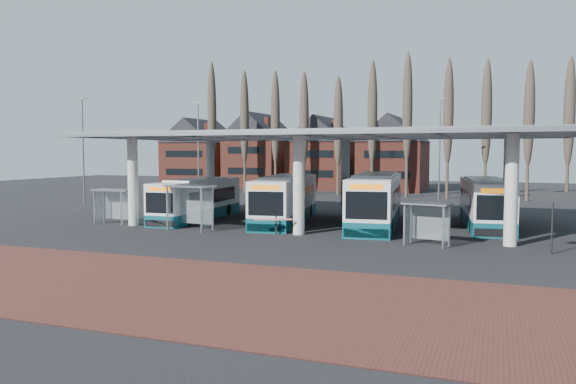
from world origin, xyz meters
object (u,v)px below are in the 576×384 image
at_px(bus_0, 198,200).
at_px(shelter_1, 191,197).
at_px(bus_2, 376,201).
at_px(shelter_2, 428,214).
at_px(bus_1, 286,200).
at_px(bus_3, 485,203).
at_px(shelter_0, 113,199).

bearing_deg(bus_0, shelter_1, -67.20).
xyz_separation_m(bus_2, shelter_2, (4.27, -7.17, -0.00)).
relative_size(bus_1, shelter_2, 4.53).
height_order(shelter_1, shelter_2, shelter_1).
bearing_deg(bus_1, bus_3, 2.16).
xyz_separation_m(bus_3, shelter_0, (-24.31, -8.02, 0.23)).
xyz_separation_m(shelter_0, shelter_1, (6.65, -0.74, 0.34)).
relative_size(shelter_0, shelter_2, 0.97).
distance_m(shelter_0, shelter_1, 6.70).
bearing_deg(bus_1, shelter_0, -162.51).
bearing_deg(bus_2, bus_1, 174.92).
bearing_deg(shelter_1, bus_2, 37.29).
relative_size(bus_0, bus_2, 0.85).
bearing_deg(bus_1, bus_2, -7.31).
xyz_separation_m(bus_3, shelter_2, (-2.68, -9.62, 0.14)).
xyz_separation_m(bus_0, bus_3, (20.24, 3.45, 0.10)).
distance_m(bus_0, bus_1, 6.82).
relative_size(bus_3, shelter_1, 3.63).
distance_m(shelter_0, shelter_2, 21.70).
height_order(bus_1, shelter_2, bus_1).
bearing_deg(shelter_1, bus_1, 62.39).
bearing_deg(shelter_0, bus_3, 18.03).
distance_m(bus_1, bus_3, 13.72).
relative_size(bus_0, bus_1, 0.90).
bearing_deg(shelter_0, shelter_1, -6.60).
height_order(bus_0, bus_1, bus_1).
xyz_separation_m(shelter_1, shelter_2, (14.99, -0.85, -0.43)).
relative_size(bus_3, shelter_0, 4.55).
bearing_deg(bus_3, shelter_2, -112.90).
bearing_deg(bus_0, bus_2, 1.23).
bearing_deg(bus_1, shelter_2, -41.84).
relative_size(bus_1, bus_2, 0.94).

